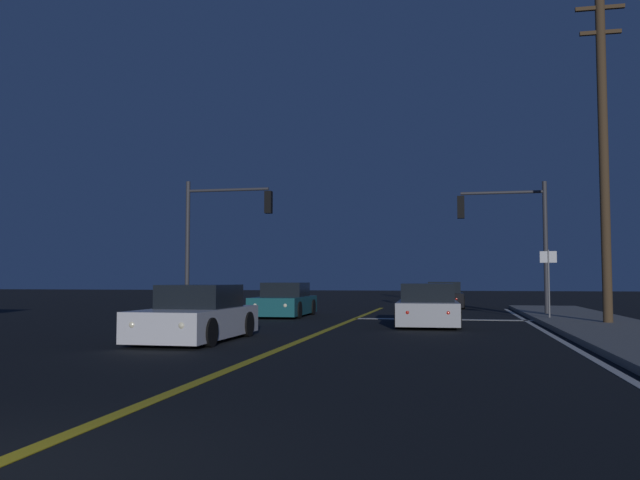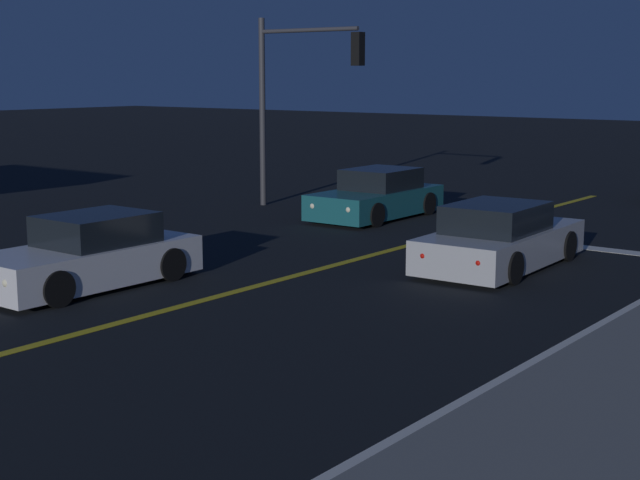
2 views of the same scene
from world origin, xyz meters
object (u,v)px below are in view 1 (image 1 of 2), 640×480
car_far_approaching_black (444,297)px  car_distant_tail_teal (284,302)px  traffic_signal_far_left (218,225)px  utility_pole_right (604,150)px  street_sign_corner (549,273)px  car_lead_oncoming_white (197,316)px  car_following_oncoming_silver (428,307)px  traffic_signal_near_right (512,227)px

car_far_approaching_black → car_distant_tail_teal: size_ratio=1.00×
traffic_signal_far_left → utility_pole_right: utility_pole_right is taller
car_far_approaching_black → street_sign_corner: size_ratio=1.74×
car_lead_oncoming_white → car_following_oncoming_silver: (5.26, 6.22, 0.00)m
car_following_oncoming_silver → traffic_signal_far_left: size_ratio=0.83×
car_far_approaching_black → car_lead_oncoming_white: bearing=-106.7°
utility_pole_right → street_sign_corner: size_ratio=4.27×
traffic_signal_near_right → street_sign_corner: bearing=108.9°
car_far_approaching_black → car_distant_tail_teal: same height
car_distant_tail_teal → car_following_oncoming_silver: bearing=143.8°
traffic_signal_near_right → street_sign_corner: size_ratio=2.13×
car_lead_oncoming_white → street_sign_corner: (9.33, 8.91, 1.10)m
car_far_approaching_black → car_following_oncoming_silver: 13.06m
car_following_oncoming_silver → utility_pole_right: (5.47, 0.41, 4.93)m
utility_pole_right → street_sign_corner: utility_pole_right is taller
car_far_approaching_black → car_distant_tail_teal: 10.88m
car_distant_tail_teal → traffic_signal_far_left: size_ratio=0.79×
car_following_oncoming_silver → car_distant_tail_teal: same height
car_lead_oncoming_white → street_sign_corner: 12.95m
car_far_approaching_black → traffic_signal_far_left: size_ratio=0.79×
traffic_signal_near_right → street_sign_corner: traffic_signal_near_right is taller
car_lead_oncoming_white → street_sign_corner: size_ratio=1.71×
street_sign_corner → car_distant_tail_teal: bearing=172.0°
car_far_approaching_black → traffic_signal_far_left: traffic_signal_far_left is taller
car_lead_oncoming_white → traffic_signal_far_left: size_ratio=0.77×
car_lead_oncoming_white → traffic_signal_far_left: bearing=-71.8°
car_far_approaching_black → street_sign_corner: (3.71, -10.36, 1.10)m
car_distant_tail_teal → traffic_signal_near_right: (8.90, 1.41, 2.95)m
car_far_approaching_black → traffic_signal_far_left: (-8.97, -8.96, 3.10)m
car_lead_oncoming_white → street_sign_corner: bearing=-136.1°
traffic_signal_far_left → utility_pole_right: 14.67m
car_lead_oncoming_white → traffic_signal_far_left: (-3.35, 10.31, 3.10)m
car_far_approaching_black → traffic_signal_near_right: (2.75, -7.56, 2.95)m
car_lead_oncoming_white → car_distant_tail_teal: same height
street_sign_corner → traffic_signal_far_left: bearing=173.7°
car_distant_tail_teal → street_sign_corner: street_sign_corner is taller
car_distant_tail_teal → street_sign_corner: (9.86, -1.39, 1.10)m
street_sign_corner → car_far_approaching_black: bearing=109.7°
traffic_signal_near_right → utility_pole_right: size_ratio=0.50×
traffic_signal_far_left → car_distant_tail_teal: bearing=-0.2°
utility_pole_right → street_sign_corner: bearing=121.5°
car_following_oncoming_silver → traffic_signal_far_left: 10.02m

